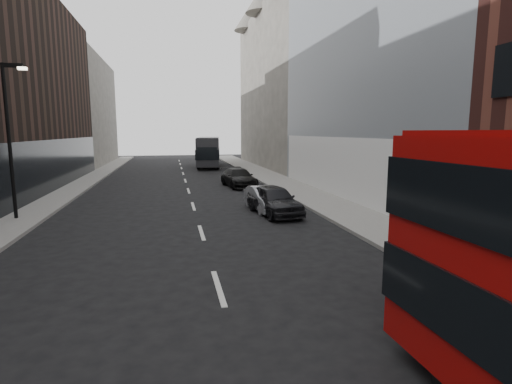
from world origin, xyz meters
TOP-DOWN VIEW (x-y plane):
  - sidewalk_right at (7.50, 25.00)m, footprint 3.00×80.00m
  - sidewalk_left at (-8.00, 25.00)m, footprint 2.00×80.00m
  - building_modern_block at (11.47, 21.00)m, footprint 5.03×22.00m
  - building_victorian at (11.38, 44.00)m, footprint 6.50×24.00m
  - building_left_mid at (-11.50, 30.00)m, footprint 5.00×24.00m
  - building_left_far at (-11.50, 52.00)m, footprint 5.00×20.00m
  - street_lamp at (-8.22, 18.00)m, footprint 1.06×0.22m
  - grey_bus at (3.25, 45.19)m, footprint 3.83×10.96m
  - car_a at (3.87, 16.93)m, footprint 2.33×4.57m
  - car_b at (3.65, 18.00)m, footprint 1.71×3.99m
  - car_c at (3.83, 27.39)m, footprint 2.49×4.96m

SIDE VIEW (x-z plane):
  - sidewalk_right at x=7.50m, z-range 0.00..0.15m
  - sidewalk_left at x=-8.00m, z-range 0.00..0.15m
  - car_b at x=3.65m, z-range 0.00..1.28m
  - car_c at x=3.83m, z-range 0.00..1.38m
  - car_a at x=3.87m, z-range 0.00..1.49m
  - grey_bus at x=3.25m, z-range 0.12..3.60m
  - street_lamp at x=-8.22m, z-range 0.68..7.68m
  - building_left_far at x=-11.50m, z-range 0.00..13.00m
  - building_left_mid at x=-11.50m, z-range 0.00..14.00m
  - building_victorian at x=11.38m, z-range -0.84..20.16m
  - building_modern_block at x=11.47m, z-range -0.10..19.90m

